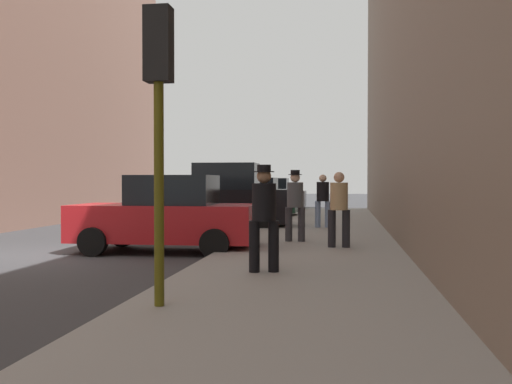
# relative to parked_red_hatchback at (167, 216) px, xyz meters

# --- Properties ---
(ground_plane) EXTENTS (120.00, 120.00, 0.00)m
(ground_plane) POSITION_rel_parked_red_hatchback_xyz_m (-2.65, -1.07, -0.85)
(ground_plane) COLOR #38383A
(sidewalk) EXTENTS (4.00, 40.00, 0.15)m
(sidewalk) POSITION_rel_parked_red_hatchback_xyz_m (3.35, -1.07, -0.77)
(sidewalk) COLOR gray
(sidewalk) RESTS_ON ground_plane
(parked_red_hatchback) EXTENTS (4.24, 2.13, 1.79)m
(parked_red_hatchback) POSITION_rel_parked_red_hatchback_xyz_m (0.00, 0.00, 0.00)
(parked_red_hatchback) COLOR #B2191E
(parked_red_hatchback) RESTS_ON ground_plane
(parked_black_suv) EXTENTS (4.66, 2.18, 2.25)m
(parked_black_suv) POSITION_rel_parked_red_hatchback_xyz_m (-0.00, 6.13, 0.18)
(parked_black_suv) COLOR black
(parked_black_suv) RESTS_ON ground_plane
(parked_dark_green_sedan) EXTENTS (4.24, 2.13, 1.79)m
(parked_dark_green_sedan) POSITION_rel_parked_red_hatchback_xyz_m (0.00, 12.28, 0.00)
(parked_dark_green_sedan) COLOR #193828
(parked_dark_green_sedan) RESTS_ON ground_plane
(parked_gray_coupe) EXTENTS (4.22, 2.09, 1.79)m
(parked_gray_coupe) POSITION_rel_parked_red_hatchback_xyz_m (0.00, 17.75, 0.00)
(parked_gray_coupe) COLOR slate
(parked_gray_coupe) RESTS_ON ground_plane
(fire_hydrant) EXTENTS (0.42, 0.22, 0.70)m
(fire_hydrant) POSITION_rel_parked_red_hatchback_xyz_m (1.80, 6.53, -0.35)
(fire_hydrant) COLOR red
(fire_hydrant) RESTS_ON sidewalk
(traffic_light) EXTENTS (0.32, 0.32, 3.60)m
(traffic_light) POSITION_rel_parked_red_hatchback_xyz_m (1.85, -6.13, 1.91)
(traffic_light) COLOR #514C0F
(traffic_light) RESTS_ON sidewalk
(pedestrian_in_tan_coat) EXTENTS (0.51, 0.42, 1.71)m
(pedestrian_in_tan_coat) POSITION_rel_parked_red_hatchback_xyz_m (3.96, 0.29, 0.26)
(pedestrian_in_tan_coat) COLOR black
(pedestrian_in_tan_coat) RESTS_ON sidewalk
(pedestrian_in_jeans) EXTENTS (0.50, 0.41, 1.71)m
(pedestrian_in_jeans) POSITION_rel_parked_red_hatchback_xyz_m (3.40, 5.76, 0.26)
(pedestrian_in_jeans) COLOR #728CB2
(pedestrian_in_jeans) RESTS_ON sidewalk
(pedestrian_with_fedora) EXTENTS (0.53, 0.49, 1.78)m
(pedestrian_with_fedora) POSITION_rel_parked_red_hatchback_xyz_m (2.76, -3.43, 0.29)
(pedestrian_with_fedora) COLOR black
(pedestrian_with_fedora) RESTS_ON sidewalk
(pedestrian_with_beanie) EXTENTS (0.50, 0.41, 1.78)m
(pedestrian_with_beanie) POSITION_rel_parked_red_hatchback_xyz_m (2.87, 1.40, 0.29)
(pedestrian_with_beanie) COLOR #333338
(pedestrian_with_beanie) RESTS_ON sidewalk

